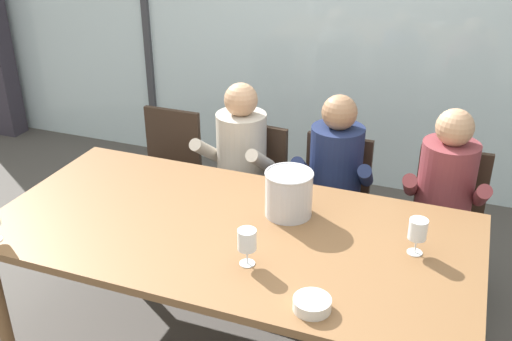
# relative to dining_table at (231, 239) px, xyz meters

# --- Properties ---
(ground) EXTENTS (14.00, 14.00, 0.00)m
(ground) POSITION_rel_dining_table_xyz_m (0.00, 1.00, -0.71)
(ground) COLOR #4C4742
(window_glass_panel) EXTENTS (7.57, 0.03, 2.60)m
(window_glass_panel) POSITION_rel_dining_table_xyz_m (0.00, 2.20, 0.59)
(window_glass_panel) COLOR silver
(window_glass_panel) RESTS_ON ground
(window_mullion_left) EXTENTS (0.06, 0.06, 2.60)m
(window_mullion_left) POSITION_rel_dining_table_xyz_m (-1.70, 2.18, 0.59)
(window_mullion_left) COLOR #38383D
(window_mullion_left) RESTS_ON ground
(dining_table) EXTENTS (2.37, 1.17, 0.78)m
(dining_table) POSITION_rel_dining_table_xyz_m (0.00, 0.00, 0.00)
(dining_table) COLOR brown
(dining_table) RESTS_ON ground
(chair_near_curtain) EXTENTS (0.44, 0.44, 0.87)m
(chair_near_curtain) POSITION_rel_dining_table_xyz_m (-0.92, 1.02, -0.21)
(chair_near_curtain) COLOR #332319
(chair_near_curtain) RESTS_ON ground
(chair_left_of_center) EXTENTS (0.47, 0.47, 0.87)m
(chair_left_of_center) POSITION_rel_dining_table_xyz_m (-0.28, 0.98, -0.21)
(chair_left_of_center) COLOR #332319
(chair_left_of_center) RESTS_ON ground
(chair_center) EXTENTS (0.45, 0.45, 0.87)m
(chair_center) POSITION_rel_dining_table_xyz_m (0.28, 0.98, -0.21)
(chair_center) COLOR #332319
(chair_center) RESTS_ON ground
(chair_right_of_center) EXTENTS (0.44, 0.44, 0.87)m
(chair_right_of_center) POSITION_rel_dining_table_xyz_m (0.97, 1.03, -0.21)
(chair_right_of_center) COLOR #332319
(chair_right_of_center) RESTS_ON ground
(person_beige_jumper) EXTENTS (0.48, 0.62, 1.19)m
(person_beige_jumper) POSITION_rel_dining_table_xyz_m (-0.33, 0.86, -0.03)
(person_beige_jumper) COLOR #B7AD9E
(person_beige_jumper) RESTS_ON ground
(person_navy_polo) EXTENTS (0.49, 0.63, 1.19)m
(person_navy_polo) POSITION_rel_dining_table_xyz_m (0.31, 0.86, -0.03)
(person_navy_polo) COLOR #192347
(person_navy_polo) RESTS_ON ground
(person_maroon_top) EXTENTS (0.47, 0.62, 1.19)m
(person_maroon_top) POSITION_rel_dining_table_xyz_m (0.94, 0.86, -0.03)
(person_maroon_top) COLOR brown
(person_maroon_top) RESTS_ON ground
(ice_bucket_primary) EXTENTS (0.24, 0.24, 0.24)m
(ice_bucket_primary) POSITION_rel_dining_table_xyz_m (0.22, 0.23, 0.19)
(ice_bucket_primary) COLOR #B7B7BC
(ice_bucket_primary) RESTS_ON dining_table
(tasting_bowl) EXTENTS (0.15, 0.15, 0.05)m
(tasting_bowl) POSITION_rel_dining_table_xyz_m (0.54, -0.44, 0.09)
(tasting_bowl) COLOR silver
(tasting_bowl) RESTS_ON dining_table
(wine_glass_by_left_taster) EXTENTS (0.08, 0.08, 0.17)m
(wine_glass_by_left_taster) POSITION_rel_dining_table_xyz_m (0.19, -0.25, 0.18)
(wine_glass_by_left_taster) COLOR silver
(wine_glass_by_left_taster) RESTS_ON dining_table
(wine_glass_near_bucket) EXTENTS (0.08, 0.08, 0.17)m
(wine_glass_near_bucket) POSITION_rel_dining_table_xyz_m (0.87, 0.10, 0.18)
(wine_glass_near_bucket) COLOR silver
(wine_glass_near_bucket) RESTS_ON dining_table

